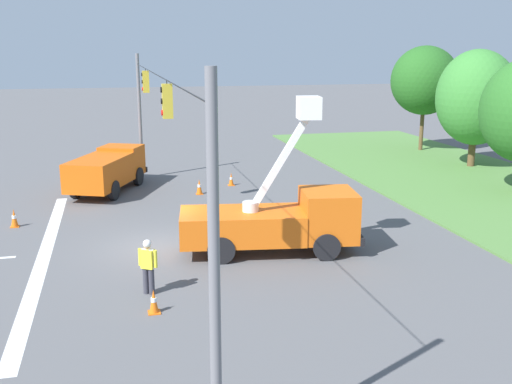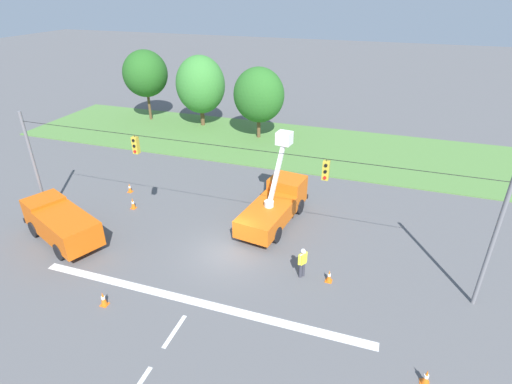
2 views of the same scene
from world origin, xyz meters
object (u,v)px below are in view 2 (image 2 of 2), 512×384
object	(u,v)px
utility_truck_bucket_lift	(276,203)
traffic_cone_foreground_left	(426,377)
road_worker	(302,261)
traffic_cone_mid_right	(133,203)
tree_centre	(259,95)
traffic_cone_near_bucket	(130,188)
traffic_cone_mid_left	(329,276)
tree_west	(200,85)
traffic_cone_foreground_right	(103,299)
tree_far_west	(145,74)
utility_truck_support_near	(61,223)

from	to	relation	value
utility_truck_bucket_lift	traffic_cone_foreground_left	world-z (taller)	utility_truck_bucket_lift
road_worker	traffic_cone_mid_right	distance (m)	13.17
tree_centre	traffic_cone_near_bucket	xyz separation A→B (m)	(-5.48, -14.25, -3.99)
traffic_cone_mid_left	tree_west	bearing A→B (deg)	129.01
tree_centre	traffic_cone_mid_left	bearing A→B (deg)	-62.26
tree_west	traffic_cone_mid_right	bearing A→B (deg)	-79.96
utility_truck_bucket_lift	road_worker	distance (m)	5.76
tree_centre	traffic_cone_near_bucket	distance (m)	15.78
utility_truck_bucket_lift	traffic_cone_foreground_right	size ratio (longest dim) A/B	8.74
tree_far_west	traffic_cone_foreground_right	xyz separation A→B (m)	(13.79, -26.60, -4.80)
utility_truck_bucket_lift	utility_truck_support_near	xyz separation A→B (m)	(-11.57, -6.22, -0.07)
traffic_cone_foreground_left	traffic_cone_foreground_right	world-z (taller)	traffic_cone_foreground_right
utility_truck_bucket_lift	traffic_cone_foreground_right	distance (m)	11.68
traffic_cone_foreground_right	traffic_cone_mid_left	world-z (taller)	traffic_cone_foreground_right
utility_truck_bucket_lift	tree_west	bearing A→B (deg)	128.26
tree_centre	road_worker	bearing A→B (deg)	-65.72
traffic_cone_foreground_left	traffic_cone_mid_right	distance (m)	20.44
traffic_cone_foreground_left	traffic_cone_mid_right	xyz separation A→B (m)	(-18.72, 8.22, 0.02)
utility_truck_support_near	traffic_cone_foreground_right	world-z (taller)	utility_truck_support_near
road_worker	traffic_cone_mid_left	xyz separation A→B (m)	(1.44, 0.05, -0.65)
utility_truck_support_near	traffic_cone_foreground_right	size ratio (longest dim) A/B	8.16
traffic_cone_foreground_left	utility_truck_support_near	bearing A→B (deg)	170.11
utility_truck_bucket_lift	traffic_cone_near_bucket	world-z (taller)	utility_truck_bucket_lift
tree_west	traffic_cone_foreground_left	bearing A→B (deg)	-50.18
traffic_cone_mid_left	road_worker	bearing A→B (deg)	-177.96
tree_west	tree_centre	xyz separation A→B (m)	(7.03, -1.78, -0.11)
traffic_cone_mid_left	traffic_cone_mid_right	xyz separation A→B (m)	(-14.16, 3.35, 0.05)
utility_truck_support_near	road_worker	distance (m)	14.52
tree_far_west	traffic_cone_foreground_left	bearing A→B (deg)	-42.71
traffic_cone_foreground_right	traffic_cone_mid_right	bearing A→B (deg)	115.45
tree_far_west	traffic_cone_foreground_left	world-z (taller)	tree_far_west
tree_west	traffic_cone_mid_left	xyz separation A→B (m)	(17.35, -21.42, -4.11)
tree_west	traffic_cone_mid_right	world-z (taller)	tree_west
tree_far_west	tree_centre	bearing A→B (deg)	-7.34
traffic_cone_foreground_right	traffic_cone_mid_left	distance (m)	11.35
utility_truck_support_near	road_worker	bearing A→B (deg)	4.93
utility_truck_support_near	traffic_cone_foreground_right	xyz separation A→B (m)	(5.83, -3.92, -0.83)
traffic_cone_near_bucket	traffic_cone_foreground_left	bearing A→B (deg)	-26.72
tree_west	tree_far_west	bearing A→B (deg)	-179.69
utility_truck_bucket_lift	traffic_cone_near_bucket	xyz separation A→B (m)	(-11.46, 0.46, -0.95)
tree_far_west	tree_west	xyz separation A→B (m)	(6.52, 0.04, -0.73)
utility_truck_support_near	road_worker	world-z (taller)	utility_truck_support_near
traffic_cone_foreground_right	traffic_cone_near_bucket	xyz separation A→B (m)	(-5.72, 10.60, -0.04)
utility_truck_support_near	traffic_cone_near_bucket	size ratio (longest dim) A/B	8.96
tree_centre	tree_far_west	bearing A→B (deg)	172.66
traffic_cone_foreground_right	road_worker	bearing A→B (deg)	30.88
traffic_cone_foreground_left	traffic_cone_foreground_right	bearing A→B (deg)	-178.64
tree_west	traffic_cone_near_bucket	size ratio (longest dim) A/B	10.35
traffic_cone_foreground_right	traffic_cone_near_bucket	distance (m)	12.04
tree_west	utility_truck_support_near	world-z (taller)	tree_west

